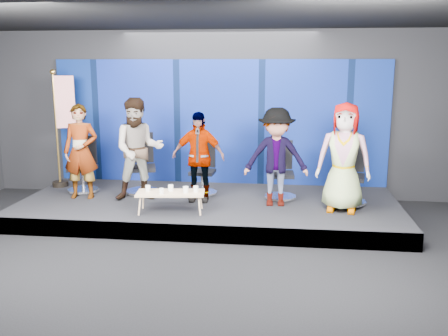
{
  "coord_description": "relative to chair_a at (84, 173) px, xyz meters",
  "views": [
    {
      "loc": [
        1.36,
        -6.45,
        2.81
      ],
      "look_at": [
        0.29,
        2.4,
        0.94
      ],
      "focal_mm": 40.0,
      "sensor_mm": 36.0,
      "label": 1
    }
  ],
  "objects": [
    {
      "name": "ground",
      "position": [
        2.59,
        -2.86,
        -0.66
      ],
      "size": [
        10.0,
        10.0,
        0.0
      ],
      "primitive_type": "plane",
      "color": "black",
      "rests_on": "ground"
    },
    {
      "name": "room_walls",
      "position": [
        2.59,
        -2.86,
        1.77
      ],
      "size": [
        10.02,
        8.02,
        3.51
      ],
      "color": "black",
      "rests_on": "ground"
    },
    {
      "name": "riser",
      "position": [
        2.59,
        -0.36,
        -0.51
      ],
      "size": [
        7.0,
        3.0,
        0.3
      ],
      "primitive_type": "cube",
      "color": "black",
      "rests_on": "ground"
    },
    {
      "name": "backdrop",
      "position": [
        2.59,
        1.09,
        0.94
      ],
      "size": [
        7.0,
        0.08,
        2.6
      ],
      "primitive_type": "cube",
      "color": "#061B51",
      "rests_on": "riser"
    },
    {
      "name": "chair_a",
      "position": [
        0.0,
        0.0,
        0.0
      ],
      "size": [
        0.67,
        0.67,
        1.1
      ],
      "rotation": [
        0.0,
        0.0,
        0.08
      ],
      "color": "silver",
      "rests_on": "riser"
    },
    {
      "name": "panelist_a",
      "position": [
        0.17,
        -0.48,
        0.53
      ],
      "size": [
        0.68,
        0.47,
        1.78
      ],
      "primitive_type": "imported",
      "rotation": [
        0.0,
        0.0,
        0.08
      ],
      "color": "black",
      "rests_on": "riser"
    },
    {
      "name": "chair_b",
      "position": [
        1.19,
        0.03,
        0.03
      ],
      "size": [
        0.82,
        0.82,
        1.18
      ],
      "rotation": [
        0.0,
        0.0,
        0.28
      ],
      "color": "silver",
      "rests_on": "riser"
    },
    {
      "name": "panelist_b",
      "position": [
        1.29,
        -0.47,
        0.59
      ],
      "size": [
        1.09,
        0.95,
        1.91
      ],
      "primitive_type": "imported",
      "rotation": [
        0.0,
        0.0,
        0.28
      ],
      "color": "black",
      "rests_on": "riser"
    },
    {
      "name": "chair_c",
      "position": [
        2.4,
        0.09,
        -0.02
      ],
      "size": [
        0.61,
        0.61,
        1.03
      ],
      "rotation": [
        0.0,
        0.0,
        -0.05
      ],
      "color": "silver",
      "rests_on": "riser"
    },
    {
      "name": "panelist_c",
      "position": [
        2.4,
        -0.41,
        0.47
      ],
      "size": [
        0.99,
        0.45,
        1.66
      ],
      "primitive_type": "imported",
      "rotation": [
        0.0,
        0.0,
        -0.05
      ],
      "color": "black",
      "rests_on": "riser"
    },
    {
      "name": "chair_d",
      "position": [
        3.91,
        -0.04,
        -0.0
      ],
      "size": [
        0.64,
        0.64,
        1.09
      ],
      "rotation": [
        0.0,
        0.0,
        0.04
      ],
      "color": "silver",
      "rests_on": "riser"
    },
    {
      "name": "panelist_d",
      "position": [
        3.83,
        -0.54,
        0.52
      ],
      "size": [
        1.16,
        0.7,
        1.76
      ],
      "primitive_type": "imported",
      "rotation": [
        0.0,
        0.0,
        0.04
      ],
      "color": "black",
      "rests_on": "riser"
    },
    {
      "name": "chair_e",
      "position": [
        5.16,
        -0.27,
        0.02
      ],
      "size": [
        0.76,
        0.76,
        1.16
      ],
      "rotation": [
        0.0,
        0.0,
        -0.18
      ],
      "color": "silver",
      "rests_on": "riser"
    },
    {
      "name": "panelist_e",
      "position": [
        4.98,
        -0.75,
        0.58
      ],
      "size": [
        1.01,
        0.75,
        1.88
      ],
      "primitive_type": "imported",
      "rotation": [
        0.0,
        0.0,
        -0.18
      ],
      "color": "black",
      "rests_on": "riser"
    },
    {
      "name": "coffee_table",
      "position": [
        2.05,
        -1.2,
        -0.04
      ],
      "size": [
        1.2,
        0.62,
        0.35
      ],
      "rotation": [
        0.0,
        0.0,
        0.12
      ],
      "color": "tan",
      "rests_on": "riser"
    },
    {
      "name": "mug_a",
      "position": [
        1.65,
        -1.18,
        0.04
      ],
      "size": [
        0.09,
        0.09,
        0.1
      ],
      "primitive_type": "cylinder",
      "color": "silver",
      "rests_on": "coffee_table"
    },
    {
      "name": "mug_b",
      "position": [
        1.92,
        -1.33,
        0.04
      ],
      "size": [
        0.08,
        0.08,
        0.09
      ],
      "primitive_type": "cylinder",
      "color": "silver",
      "rests_on": "coffee_table"
    },
    {
      "name": "mug_c",
      "position": [
        2.04,
        -1.13,
        0.05
      ],
      "size": [
        0.09,
        0.09,
        0.11
      ],
      "primitive_type": "cylinder",
      "color": "silver",
      "rests_on": "coffee_table"
    },
    {
      "name": "mug_d",
      "position": [
        2.32,
        -1.21,
        0.05
      ],
      "size": [
        0.09,
        0.09,
        0.11
      ],
      "primitive_type": "cylinder",
      "color": "silver",
      "rests_on": "coffee_table"
    },
    {
      "name": "mug_e",
      "position": [
        2.48,
        -1.13,
        0.04
      ],
      "size": [
        0.09,
        0.09,
        0.1
      ],
      "primitive_type": "cylinder",
      "color": "silver",
      "rests_on": "coffee_table"
    },
    {
      "name": "flag_stand",
      "position": [
        -0.54,
        0.37,
        0.91
      ],
      "size": [
        0.54,
        0.33,
        2.41
      ],
      "rotation": [
        0.0,
        0.0,
        0.41
      ],
      "color": "black",
      "rests_on": "riser"
    }
  ]
}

